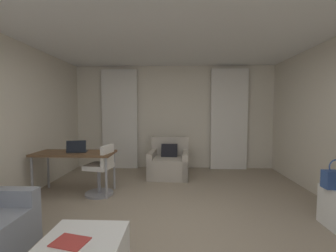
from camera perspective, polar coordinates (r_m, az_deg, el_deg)
name	(u,v)px	position (r m, az deg, el deg)	size (l,w,h in m)	color
ground_plane	(171,228)	(3.06, 0.69, -24.62)	(12.00, 12.00, 0.00)	gray
wall_window	(174,117)	(5.73, 1.53, 2.23)	(5.12, 0.06, 2.60)	beige
ceiling	(171,11)	(2.94, 0.74, 27.31)	(5.12, 6.12, 0.06)	white
curtain_left_panel	(120,119)	(5.78, -12.25, 1.66)	(0.90, 0.06, 2.50)	silver
curtain_right_panel	(229,120)	(5.75, 15.36, 1.60)	(0.90, 0.06, 2.50)	silver
armchair	(169,163)	(5.05, 0.25, -9.57)	(0.91, 0.85, 0.86)	#B2A899
desk	(75,156)	(4.29, -22.75, -7.06)	(1.36, 0.58, 0.74)	brown
desk_chair	(101,173)	(4.11, -16.80, -11.37)	(0.48, 0.48, 0.88)	gray
laptop	(77,150)	(4.24, -22.23, -5.66)	(0.37, 0.31, 0.22)	#2D2D33
magazine_open	(70,242)	(2.24, -23.76, -25.52)	(0.32, 0.26, 0.01)	#B73833
handbag_primary	(336,179)	(3.51, 37.14, -10.72)	(0.30, 0.14, 0.37)	#335193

